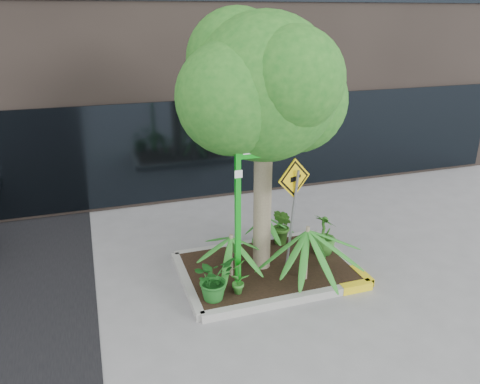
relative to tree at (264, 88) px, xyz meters
name	(u,v)px	position (x,y,z in m)	size (l,w,h in m)	color
ground	(263,282)	(-0.10, -0.39, -3.55)	(80.00, 80.00, 0.00)	gray
planter	(269,269)	(0.13, -0.11, -3.45)	(3.35, 2.36, 0.15)	#9E9E99
tree	(264,88)	(0.00, 0.00, 0.00)	(3.24, 2.88, 4.86)	gray
palm_front	(308,230)	(0.60, -0.73, -2.42)	(1.19, 1.19, 1.32)	gray
palm_left	(231,237)	(-0.66, -0.17, -2.63)	(0.93, 0.93, 1.04)	gray
palm_back	(266,217)	(0.38, 0.75, -2.75)	(0.79, 0.79, 0.88)	gray
shrub_a	(214,278)	(-1.17, -0.80, -3.01)	(0.70, 0.70, 0.77)	#1A5E1D
shrub_b	(324,234)	(1.38, 0.05, -2.98)	(0.47, 0.47, 0.84)	#2C681F
shrub_c	(238,276)	(-0.72, -0.78, -3.06)	(0.36, 0.36, 0.68)	#2D7424
shrub_d	(282,226)	(0.72, 0.68, -2.99)	(0.46, 0.46, 0.83)	#2E631C
street_sign_post	(240,198)	(-0.64, -0.63, -1.68)	(0.90, 0.88, 3.03)	#0E9F18
cattle_sign	(293,199)	(0.35, -0.58, -1.85)	(0.68, 0.27, 2.30)	slate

